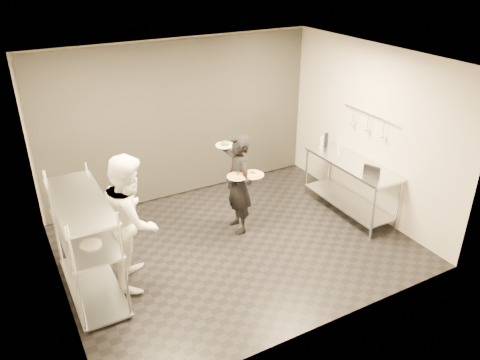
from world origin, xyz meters
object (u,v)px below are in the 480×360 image
bottle_clear (339,150)px  bottle_dark (326,139)px  waiter (238,185)px  chef (132,220)px  prep_counter (350,178)px  pizza_plate_near (237,176)px  pos_monitor (372,172)px  pizza_plate_far (253,174)px  pass_rack (86,241)px  salad_plate (225,144)px  bottle_green (322,143)px

bottle_clear → bottle_dark: size_ratio=0.83×
waiter → bottle_dark: 2.06m
chef → prep_counter: bearing=-68.1°
pizza_plate_near → pos_monitor: (1.91, -0.80, -0.03)m
pos_monitor → pizza_plate_far: bearing=137.8°
bottle_clear → waiter: bearing=178.9°
waiter → pizza_plate_near: waiter is taller
pizza_plate_far → bottle_clear: bearing=5.6°
pass_rack → waiter: bearing=9.3°
salad_plate → pos_monitor: 2.29m
pizza_plate_far → bottle_dark: size_ratio=1.46×
salad_plate → bottle_clear: size_ratio=1.62×
waiter → chef: size_ratio=0.88×
prep_counter → pizza_plate_near: size_ratio=5.74×
salad_plate → pos_monitor: size_ratio=1.16×
pizza_plate_near → bottle_clear: (2.04, 0.12, -0.03)m
bottle_green → bottle_dark: size_ratio=0.98×
waiter → bottle_green: (1.84, 0.33, 0.23)m
bottle_green → bottle_dark: bearing=25.9°
pass_rack → pizza_plate_near: bearing=5.8°
waiter → pizza_plate_near: bearing=-28.1°
waiter → bottle_green: 1.88m
chef → bottle_green: bearing=-57.0°
waiter → pos_monitor: (1.80, -0.96, 0.21)m
pass_rack → chef: (0.60, -0.02, 0.15)m
salad_plate → bottle_dark: bearing=2.1°
pizza_plate_near → salad_plate: salad_plate is taller
pass_rack → bottle_dark: 4.49m
chef → bottle_green: 3.72m
prep_counter → pos_monitor: bearing=-101.9°
pizza_plate_near → bottle_dark: size_ratio=1.38×
prep_counter → salad_plate: salad_plate is taller
pos_monitor → bottle_dark: bottle_dark is taller
pass_rack → bottle_green: size_ratio=7.21×
pizza_plate_far → salad_plate: (-0.18, 0.55, 0.32)m
waiter → pizza_plate_far: 0.35m
pos_monitor → bottle_green: (0.03, 1.29, 0.02)m
prep_counter → bottle_clear: bearing=88.1°
salad_plate → pos_monitor: bearing=-34.9°
bottle_dark → prep_counter: bearing=-96.0°
salad_plate → prep_counter: bearing=-20.1°
waiter → pizza_plate_far: (0.13, -0.21, 0.24)m
prep_counter → salad_plate: 2.23m
pos_monitor → bottle_dark: bearing=63.4°
prep_counter → chef: bearing=-179.6°
pass_rack → pos_monitor: pass_rack is taller
pass_rack → salad_plate: 2.54m
pass_rack → pizza_plate_far: pass_rack is taller
waiter → bottle_clear: bearing=93.9°
waiter → pizza_plate_far: waiter is taller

